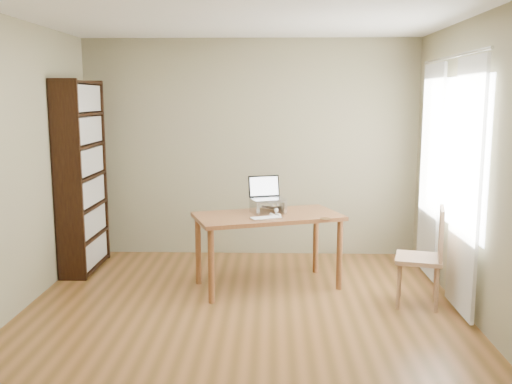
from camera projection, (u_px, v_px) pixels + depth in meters
The scene contains 10 objects.
room at pixel (244, 172), 4.66m from camera, with size 4.04×4.54×2.64m.
bookshelf at pixel (82, 176), 6.28m from camera, with size 0.30×0.90×2.10m.
curtains at pixel (446, 176), 5.41m from camera, with size 0.03×1.90×2.25m.
desk at pixel (268, 224), 5.73m from camera, with size 1.59×1.14×0.75m.
laptop_stand at pixel (268, 205), 5.78m from camera, with size 0.32×0.25×0.13m.
laptop at pixel (268, 193), 5.82m from camera, with size 0.39×0.37×0.23m.
keyboard at pixel (266, 218), 5.49m from camera, with size 0.33×0.24×0.02m.
coaster at pixel (325, 219), 5.50m from camera, with size 0.10×0.10×0.01m, color brown.
cat at pixel (269, 207), 5.81m from camera, with size 0.23×0.47×0.14m.
chair at pixel (427, 252), 5.24m from camera, with size 0.50×0.50×0.93m.
Camera 1 is at (0.27, -4.61, 1.91)m, focal length 40.00 mm.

